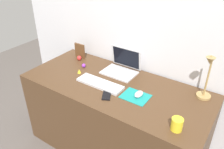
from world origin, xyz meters
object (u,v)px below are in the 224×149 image
keyboard (100,84)px  toy_figurine_purple (84,66)px  mouse (139,94)px  cell_phone (107,95)px  desk_lamp (207,79)px  toy_figurine_red (79,58)px  coffee_mug (177,124)px  toy_figurine_yellow (79,71)px  laptop (122,66)px  picture_frame (80,51)px

keyboard → toy_figurine_purple: bearing=153.2°
mouse → cell_phone: bearing=-148.0°
cell_phone → desk_lamp: size_ratio=0.34×
toy_figurine_red → keyboard: bearing=-29.2°
desk_lamp → coffee_mug: bearing=-96.1°
toy_figurine_yellow → desk_lamp: bearing=12.2°
toy_figurine_purple → desk_lamp: bearing=6.4°
laptop → picture_frame: bearing=179.9°
desk_lamp → toy_figurine_red: bearing=-178.7°
toy_figurine_yellow → toy_figurine_purple: size_ratio=0.94×
laptop → toy_figurine_yellow: size_ratio=8.09×
mouse → desk_lamp: (0.42, 0.24, 0.16)m
laptop → toy_figurine_yellow: (-0.31, -0.25, -0.04)m
laptop → desk_lamp: 0.74m
desk_lamp → coffee_mug: (-0.05, -0.43, -0.13)m
laptop → toy_figurine_purple: bearing=-156.9°
mouse → toy_figurine_red: size_ratio=1.99×
laptop → coffee_mug: laptop is taller
laptop → toy_figurine_purple: size_ratio=7.61×
keyboard → toy_figurine_purple: 0.35m
picture_frame → coffee_mug: bearing=-20.8°
laptop → toy_figurine_red: (-0.48, -0.05, -0.03)m
toy_figurine_red → toy_figurine_yellow: 0.26m
desk_lamp → keyboard: bearing=-160.1°
keyboard → coffee_mug: size_ratio=4.72×
mouse → toy_figurine_red: (-0.80, 0.22, 0.00)m
picture_frame → toy_figurine_red: (0.03, -0.05, -0.05)m
mouse → cell_phone: size_ratio=0.75×
laptop → toy_figurine_purple: laptop is taller
cell_phone → toy_figurine_yellow: (-0.41, 0.15, 0.01)m
picture_frame → coffee_mug: size_ratio=1.73×
keyboard → toy_figurine_yellow: 0.28m
picture_frame → desk_lamp: bearing=-1.2°
laptop → cell_phone: 0.42m
keyboard → toy_figurine_red: 0.51m
laptop → cell_phone: laptop is taller
toy_figurine_red → toy_figurine_purple: toy_figurine_red is taller
laptop → toy_figurine_purple: 0.37m
mouse → toy_figurine_red: bearing=164.9°
keyboard → desk_lamp: size_ratio=1.08×
picture_frame → toy_figurine_yellow: bearing=-50.7°
toy_figurine_red → toy_figurine_yellow: bearing=-49.0°
laptop → coffee_mug: bearing=-33.4°
cell_phone → toy_figurine_red: 0.68m
picture_frame → toy_figurine_purple: picture_frame is taller
mouse → coffee_mug: bearing=-26.7°
picture_frame → coffee_mug: picture_frame is taller
keyboard → coffee_mug: bearing=-11.9°
keyboard → picture_frame: (-0.48, 0.30, 0.06)m
keyboard → toy_figurine_yellow: toy_figurine_yellow is taller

